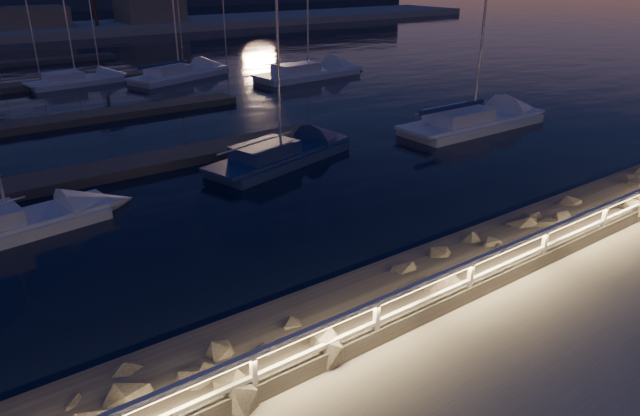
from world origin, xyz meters
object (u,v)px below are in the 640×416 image
at_px(sailboat_b, 4,225).
at_px(sailboat_d, 470,121).
at_px(sailboat_l, 177,74).
at_px(sailboat_h, 306,72).
at_px(guard_rail, 337,329).
at_px(sailboat_k, 74,80).
at_px(sailboat_c, 278,155).

bearing_deg(sailboat_b, sailboat_d, -7.20).
bearing_deg(sailboat_b, sailboat_l, 48.53).
bearing_deg(sailboat_h, guard_rail, -128.25).
bearing_deg(sailboat_k, sailboat_h, -32.84).
xyz_separation_m(guard_rail, sailboat_l, (11.41, 35.21, -0.95)).
bearing_deg(sailboat_k, guard_rail, -103.39).
bearing_deg(sailboat_h, sailboat_b, -148.25).
height_order(sailboat_b, sailboat_k, sailboat_k).
xyz_separation_m(sailboat_c, sailboat_l, (4.66, 22.12, 0.02)).
bearing_deg(sailboat_d, sailboat_c, 174.74).
xyz_separation_m(sailboat_b, sailboat_k, (8.62, 25.40, -0.00)).
height_order(sailboat_b, sailboat_h, sailboat_h).
distance_m(sailboat_d, sailboat_l, 24.21).
relative_size(sailboat_h, sailboat_k, 1.33).
relative_size(guard_rail, sailboat_k, 3.71).
bearing_deg(sailboat_d, guard_rail, -146.57).
distance_m(guard_rail, sailboat_c, 14.76).
xyz_separation_m(sailboat_b, sailboat_l, (15.80, 23.24, 0.04)).
xyz_separation_m(sailboat_b, sailboat_d, (22.67, 0.02, 0.06)).
bearing_deg(sailboat_c, guard_rail, -132.15).
relative_size(sailboat_h, sailboat_l, 1.07).
bearing_deg(sailboat_k, sailboat_c, -91.01).
bearing_deg(sailboat_b, sailboat_k, 63.99).
bearing_deg(sailboat_h, sailboat_l, 142.61).
bearing_deg(sailboat_b, sailboat_h, 29.12).
distance_m(guard_rail, sailboat_b, 12.79).
height_order(sailboat_d, sailboat_h, sailboat_h).
bearing_deg(sailboat_d, sailboat_b, -179.78).
relative_size(sailboat_c, sailboat_l, 0.88).
height_order(sailboat_b, sailboat_c, sailboat_c).
bearing_deg(sailboat_l, sailboat_k, 143.32).
bearing_deg(sailboat_c, sailboat_b, 170.84).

